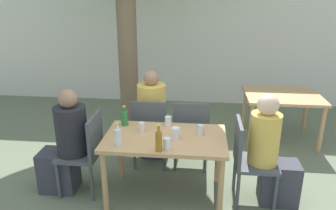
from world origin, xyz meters
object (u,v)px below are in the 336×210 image
at_px(dining_table_back, 282,100).
at_px(amber_bottle_1, 159,141).
at_px(patio_chair_0, 86,149).
at_px(person_seated_1, 271,156).
at_px(patio_chair_3, 191,130).
at_px(drinking_glass_1, 167,144).
at_px(drinking_glass_2, 176,133).
at_px(drinking_glass_3, 142,127).
at_px(patio_chair_2, 150,129).
at_px(drinking_glass_0, 168,121).
at_px(dining_table_front, 165,144).
at_px(drinking_glass_4, 201,130).
at_px(person_seated_2, 153,119).
at_px(green_bottle_0, 125,118).
at_px(water_bottle_2, 118,137).
at_px(person_seated_0, 65,147).
at_px(patio_chair_1, 248,157).

relative_size(dining_table_back, amber_bottle_1, 3.95).
xyz_separation_m(patio_chair_0, person_seated_1, (2.00, -0.00, 0.02)).
bearing_deg(patio_chair_3, drinking_glass_1, 76.96).
height_order(patio_chair_0, drinking_glass_2, patio_chair_0).
xyz_separation_m(drinking_glass_2, drinking_glass_3, (-0.39, 0.15, -0.01)).
relative_size(patio_chair_2, drinking_glass_0, 8.92).
bearing_deg(person_seated_1, dining_table_front, 90.00).
bearing_deg(dining_table_front, drinking_glass_4, 14.24).
relative_size(patio_chair_2, drinking_glass_3, 8.84).
height_order(patio_chair_0, drinking_glass_3, patio_chair_0).
xyz_separation_m(dining_table_back, drinking_glass_1, (-1.53, -1.91, 0.15)).
bearing_deg(person_seated_1, dining_table_back, -15.63).
bearing_deg(patio_chair_0, drinking_glass_3, 100.37).
bearing_deg(patio_chair_0, drinking_glass_1, 73.63).
xyz_separation_m(patio_chair_2, drinking_glass_2, (0.38, -0.66, 0.25)).
relative_size(patio_chair_0, person_seated_2, 0.74).
distance_m(drinking_glass_0, drinking_glass_2, 0.38).
bearing_deg(drinking_glass_1, drinking_glass_2, 74.27).
relative_size(amber_bottle_1, drinking_glass_2, 2.21).
bearing_deg(drinking_glass_4, green_bottle_0, 168.97).
height_order(dining_table_back, patio_chair_2, patio_chair_2).
relative_size(person_seated_2, water_bottle_2, 5.02).
relative_size(patio_chair_0, amber_bottle_1, 3.35).
bearing_deg(dining_table_back, patio_chair_2, -151.08).
height_order(patio_chair_2, drinking_glass_4, patio_chair_2).
height_order(patio_chair_0, drinking_glass_4, patio_chair_0).
distance_m(dining_table_front, person_seated_2, 0.90).
bearing_deg(amber_bottle_1, drinking_glass_1, 34.91).
distance_m(dining_table_front, drinking_glass_4, 0.41).
height_order(dining_table_front, drinking_glass_3, drinking_glass_3).
height_order(dining_table_back, drinking_glass_1, drinking_glass_1).
distance_m(green_bottle_0, water_bottle_2, 0.52).
bearing_deg(drinking_glass_2, person_seated_0, 178.19).
xyz_separation_m(person_seated_0, drinking_glass_2, (1.23, -0.04, 0.24)).
height_order(water_bottle_2, drinking_glass_0, water_bottle_2).
relative_size(drinking_glass_0, drinking_glass_2, 0.83).
bearing_deg(dining_table_front, person_seated_1, -0.00).
height_order(patio_chair_3, drinking_glass_0, patio_chair_3).
distance_m(patio_chair_1, person_seated_0, 2.00).
xyz_separation_m(dining_table_front, patio_chair_1, (0.88, 0.00, -0.10)).
relative_size(patio_chair_3, person_seated_0, 0.76).
bearing_deg(drinking_glass_2, dining_table_back, 48.97).
distance_m(patio_chair_3, person_seated_1, 1.06).
relative_size(patio_chair_1, drinking_glass_4, 8.54).
xyz_separation_m(amber_bottle_1, drinking_glass_2, (0.14, 0.29, -0.04)).
bearing_deg(person_seated_2, green_bottle_0, 68.16).
xyz_separation_m(patio_chair_1, person_seated_2, (-1.14, 0.86, 0.03)).
distance_m(dining_table_back, drinking_glass_3, 2.40).
relative_size(person_seated_0, person_seated_1, 0.99).
height_order(dining_table_front, drinking_glass_0, drinking_glass_0).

